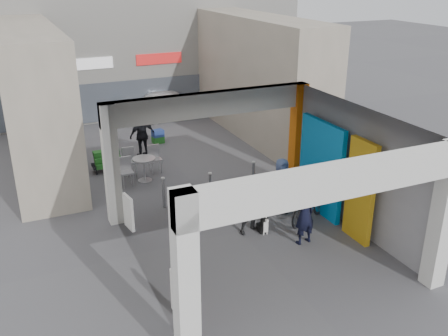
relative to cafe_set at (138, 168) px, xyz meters
name	(u,v)px	position (x,y,z in m)	size (l,w,h in m)	color
ground	(240,231)	(1.56, -4.85, -0.35)	(90.00, 90.00, 0.00)	#525257
arcade_canopy	(275,161)	(2.10, -5.67, 1.95)	(6.40, 6.45, 6.40)	silver
far_building	(116,30)	(1.56, 9.14, 3.64)	(18.00, 4.08, 8.00)	white
plaza_bldg_left	(33,99)	(-2.94, 2.65, 2.15)	(2.00, 9.00, 5.00)	#ADA190
plaza_bldg_right	(259,77)	(6.06, 2.65, 2.15)	(2.00, 9.00, 5.00)	#ADA190
bollard_left	(164,193)	(0.10, -2.55, 0.14)	(0.09, 0.09, 0.97)	#94969C
bollard_center	(210,187)	(1.59, -2.65, 0.11)	(0.09, 0.09, 0.91)	#94969C
bollard_right	(253,175)	(3.21, -2.43, 0.12)	(0.09, 0.09, 0.95)	#94969C
advert_board_near	(177,295)	(-1.18, -7.53, 0.16)	(0.13, 0.55, 1.00)	white
advert_board_far	(129,212)	(-1.18, -3.42, 0.16)	(0.17, 0.56, 1.00)	white
cafe_set	(138,168)	(0.00, 0.00, 0.00)	(1.64, 1.32, 0.99)	#B4B4BA
produce_stand	(108,163)	(-0.84, 1.12, -0.06)	(1.09, 0.59, 0.72)	black
crate_stack	(158,136)	(1.71, 3.31, -0.07)	(0.49, 0.41, 0.56)	#1D5F1B
border_collie	(264,225)	(2.13, -5.17, -0.11)	(0.22, 0.43, 0.60)	black
man_with_dog	(305,214)	(2.84, -6.07, 0.49)	(0.61, 0.40, 1.69)	black
man_back_turned	(254,205)	(1.91, -5.01, 0.48)	(0.81, 0.63, 1.66)	#3E3E41
man_elderly	(281,181)	(3.50, -3.74, 0.38)	(0.72, 0.47, 1.47)	#5D75B4
man_crates	(142,135)	(0.71, 1.96, 0.53)	(1.03, 0.43, 1.76)	black
bicycle_front	(303,197)	(3.81, -4.49, 0.13)	(0.63, 1.81, 0.95)	black
bicycle_rear	(310,204)	(3.66, -5.11, 0.20)	(0.52, 1.83, 1.10)	black
white_van	(171,104)	(3.41, 6.65, 0.34)	(1.63, 4.05, 1.38)	silver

